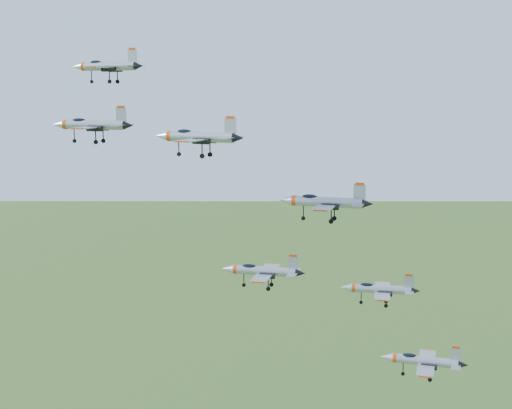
% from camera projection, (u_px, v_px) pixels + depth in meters
% --- Properties ---
extents(jet_lead, '(13.72, 11.26, 3.68)m').
position_uv_depth(jet_lead, '(106.00, 66.00, 118.71)').
color(jet_lead, '#9B9FA7').
extents(jet_left_high, '(13.93, 11.48, 3.73)m').
position_uv_depth(jet_left_high, '(197.00, 137.00, 100.01)').
color(jet_left_high, '#9B9FA7').
extents(jet_right_high, '(11.36, 9.42, 3.03)m').
position_uv_depth(jet_right_high, '(91.00, 125.00, 89.88)').
color(jet_right_high, '#9B9FA7').
extents(jet_left_low, '(13.48, 11.14, 3.60)m').
position_uv_depth(jet_left_low, '(324.00, 202.00, 98.86)').
color(jet_left_low, '#9B9FA7').
extents(jet_right_low, '(10.67, 8.88, 2.85)m').
position_uv_depth(jet_right_low, '(262.00, 271.00, 87.69)').
color(jet_right_low, '#9B9FA7').
extents(jet_trail, '(10.78, 9.04, 2.89)m').
position_uv_depth(jet_trail, '(379.00, 289.00, 96.33)').
color(jet_trail, '#9B9FA7').
extents(jet_extra, '(12.93, 10.69, 3.45)m').
position_uv_depth(jet_extra, '(422.00, 361.00, 105.98)').
color(jet_extra, '#9B9FA7').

